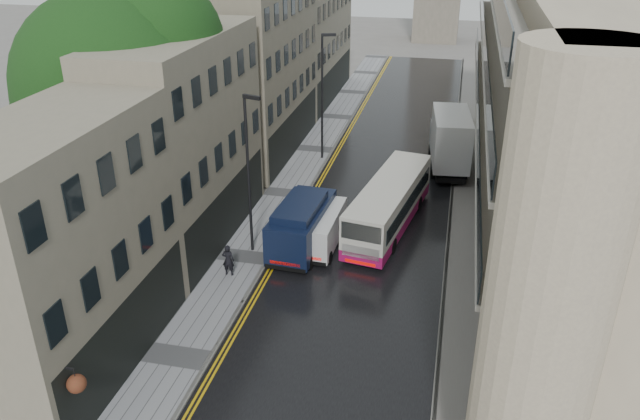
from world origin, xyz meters
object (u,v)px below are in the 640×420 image
at_px(tree_far, 217,73).
at_px(lamp_post_far, 322,99).
at_px(cream_bus, 355,223).
at_px(pedestrian, 228,260).
at_px(navy_van, 270,238).
at_px(lamp_post_near, 249,177).
at_px(white_lorry, 435,148).
at_px(white_van, 295,241).
at_px(tree_near, 118,118).

distance_m(tree_far, lamp_post_far, 7.52).
height_order(cream_bus, pedestrian, cream_bus).
xyz_separation_m(tree_far, navy_van, (7.90, -13.98, -4.76)).
height_order(pedestrian, lamp_post_near, lamp_post_near).
height_order(white_lorry, pedestrian, white_lorry).
bearing_deg(lamp_post_near, pedestrian, -81.00).
bearing_deg(white_lorry, white_van, -122.33).
height_order(cream_bus, lamp_post_near, lamp_post_near).
distance_m(tree_near, navy_van, 9.91).
relative_size(cream_bus, pedestrian, 6.15).
relative_size(white_lorry, lamp_post_near, 0.94).
xyz_separation_m(tree_near, pedestrian, (6.52, -2.68, -6.00)).
xyz_separation_m(tree_near, cream_bus, (12.09, 1.76, -5.54)).
bearing_deg(lamp_post_near, white_lorry, 71.17).
bearing_deg(lamp_post_far, tree_far, 170.96).
bearing_deg(white_van, navy_van, -146.62).
distance_m(white_lorry, navy_van, 15.32).
bearing_deg(tree_far, lamp_post_near, -63.26).
bearing_deg(lamp_post_near, tree_far, 133.14).
height_order(lamp_post_near, lamp_post_far, lamp_post_far).
relative_size(tree_near, white_lorry, 1.75).
xyz_separation_m(tree_near, white_lorry, (15.64, 12.40, -4.84)).
bearing_deg(white_van, lamp_post_far, 98.63).
bearing_deg(tree_near, cream_bus, 8.29).
relative_size(cream_bus, lamp_post_far, 1.15).
relative_size(tree_near, tree_far, 1.11).
xyz_separation_m(tree_near, tree_far, (0.30, 13.00, -0.72)).
xyz_separation_m(navy_van, lamp_post_far, (-0.65, 15.08, 3.07)).
bearing_deg(pedestrian, navy_van, -136.35).
bearing_deg(tree_far, pedestrian, -68.37).
bearing_deg(lamp_post_far, tree_near, -135.84).
bearing_deg(cream_bus, white_lorry, 80.82).
height_order(white_van, navy_van, navy_van).
bearing_deg(white_van, tree_near, 179.82).
distance_m(lamp_post_near, lamp_post_far, 14.15).
xyz_separation_m(tree_far, pedestrian, (6.22, -15.68, -5.28)).
relative_size(lamp_post_near, lamp_post_far, 0.96).
xyz_separation_m(navy_van, lamp_post_near, (-1.34, 0.95, 2.88)).
relative_size(tree_near, pedestrian, 8.38).
bearing_deg(lamp_post_near, tree_near, -163.86).
bearing_deg(white_lorry, navy_van, -124.85).
bearing_deg(navy_van, lamp_post_far, 95.93).
bearing_deg(white_van, cream_bus, 38.18).
distance_m(tree_far, white_van, 16.87).
relative_size(tree_near, cream_bus, 1.36).
relative_size(cream_bus, lamp_post_near, 1.20).
relative_size(white_van, lamp_post_far, 0.52).
height_order(white_van, lamp_post_near, lamp_post_near).
height_order(navy_van, lamp_post_near, lamp_post_near).
bearing_deg(tree_near, pedestrian, -22.38).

